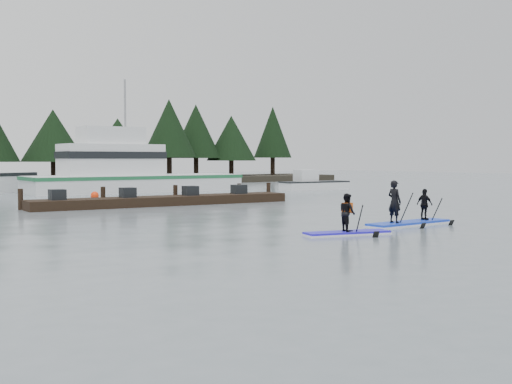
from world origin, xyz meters
TOP-DOWN VIEW (x-y plane):
  - ground at (0.00, 0.00)m, footprint 160.00×160.00m
  - far_shore at (0.00, 42.00)m, footprint 70.00×8.00m
  - treeline at (0.00, 42.00)m, footprint 60.00×4.00m
  - fishing_boat_medium at (5.39, 28.42)m, footprint 15.68×5.15m
  - skiff at (18.31, 22.81)m, footprint 5.73×2.20m
  - floating_dock at (0.95, 15.19)m, footprint 14.07×2.96m
  - buoy_c at (12.17, 26.47)m, footprint 0.55×0.55m
  - buoy_b at (0.60, 23.42)m, footprint 0.50×0.50m
  - paddleboard_solo at (-0.64, 0.31)m, footprint 2.90×1.44m
  - paddleboard_duo at (3.22, 1.06)m, footprint 3.72×1.14m

SIDE VIEW (x-z plane):
  - ground at x=0.00m, z-range 0.00..0.00m
  - treeline at x=0.00m, z-range -4.00..4.00m
  - buoy_c at x=12.17m, z-range -0.27..0.27m
  - buoy_b at x=0.60m, z-range -0.25..0.25m
  - floating_dock at x=0.95m, z-range 0.00..0.47m
  - far_shore at x=0.00m, z-range 0.00..0.60m
  - skiff at x=18.31m, z-range 0.00..0.65m
  - paddleboard_solo at x=-0.64m, z-range -0.43..1.37m
  - paddleboard_duo at x=3.22m, z-range -0.58..1.55m
  - fishing_boat_medium at x=5.39m, z-range -3.89..5.19m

